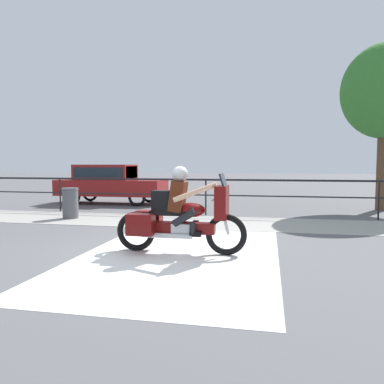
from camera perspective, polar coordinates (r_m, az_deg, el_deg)
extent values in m
plane|color=#565659|center=(7.23, -4.44, -8.66)|extent=(120.00, 120.00, 0.00)
cube|color=#99968E|center=(10.48, 0.73, -4.58)|extent=(44.00, 2.40, 0.01)
cube|color=silver|center=(6.94, -1.53, -9.17)|extent=(3.44, 6.00, 0.01)
cube|color=black|center=(11.86, 2.12, 1.88)|extent=(36.00, 0.04, 0.06)
cube|color=black|center=(11.89, 2.11, -0.48)|extent=(36.00, 0.03, 0.04)
cylinder|color=black|center=(13.69, -19.44, -0.34)|extent=(0.05, 0.05, 1.16)
cylinder|color=black|center=(11.89, 2.11, -0.75)|extent=(0.05, 0.05, 1.16)
cylinder|color=black|center=(12.14, 26.58, -1.10)|extent=(0.05, 0.05, 1.16)
torus|color=black|center=(6.70, 5.23, -6.49)|extent=(0.74, 0.11, 0.74)
torus|color=black|center=(7.08, -8.54, -5.93)|extent=(0.74, 0.11, 0.74)
cube|color=#5B0C0C|center=(6.82, -1.86, -5.42)|extent=(1.28, 0.22, 0.20)
cube|color=silver|center=(6.82, -1.58, -5.85)|extent=(0.34, 0.26, 0.26)
ellipsoid|color=#5B0C0C|center=(6.73, -0.18, -2.74)|extent=(0.54, 0.30, 0.26)
cube|color=black|center=(6.82, -3.24, -3.16)|extent=(0.74, 0.28, 0.08)
cube|color=#5B0C0C|center=(6.62, 4.57, -1.56)|extent=(0.20, 0.58, 0.58)
cube|color=#1E232B|center=(6.59, 4.77, 1.83)|extent=(0.10, 0.50, 0.24)
cylinder|color=silver|center=(6.64, 3.38, -1.11)|extent=(0.04, 0.70, 0.04)
cylinder|color=silver|center=(6.74, -3.86, -6.67)|extent=(0.93, 0.09, 0.09)
cube|color=#5B0C0C|center=(6.77, -7.82, -4.92)|extent=(0.48, 0.28, 0.38)
cube|color=#5B0C0C|center=(7.22, -6.55, -4.34)|extent=(0.48, 0.28, 0.38)
cylinder|color=silver|center=(6.65, 4.99, -4.04)|extent=(0.19, 0.06, 0.57)
cube|color=#4C1E0F|center=(6.76, -2.14, -0.63)|extent=(0.31, 0.36, 0.58)
sphere|color=tan|center=(6.73, -1.82, 2.57)|extent=(0.23, 0.23, 0.23)
sphere|color=#B7B7BC|center=(6.72, -1.82, 2.74)|extent=(0.29, 0.29, 0.29)
cylinder|color=black|center=(6.62, -1.18, -3.91)|extent=(0.44, 0.13, 0.34)
cylinder|color=black|center=(6.62, 0.09, -5.56)|extent=(0.11, 0.11, 0.20)
cube|color=black|center=(6.62, 0.52, -6.41)|extent=(0.20, 0.10, 0.09)
cylinder|color=black|center=(6.91, -0.63, -3.56)|extent=(0.44, 0.13, 0.34)
cylinder|color=black|center=(6.91, 0.59, -5.15)|extent=(0.11, 0.11, 0.20)
cube|color=black|center=(6.91, 1.00, -5.96)|extent=(0.20, 0.10, 0.09)
cylinder|color=tan|center=(6.39, 0.08, -0.19)|extent=(0.69, 0.09, 0.33)
cylinder|color=tan|center=(6.97, 1.06, 0.18)|extent=(0.69, 0.09, 0.33)
cube|color=black|center=(6.84, -4.58, -1.33)|extent=(0.34, 0.26, 0.37)
cube|color=maroon|center=(15.66, -12.13, 0.69)|extent=(4.37, 1.64, 0.63)
cube|color=maroon|center=(15.74, -13.04, 2.97)|extent=(2.27, 1.44, 0.62)
cube|color=#19232D|center=(15.31, -9.23, 2.99)|extent=(0.04, 1.28, 0.49)
cube|color=#19232D|center=(15.74, -13.04, 2.97)|extent=(2.09, 1.48, 0.40)
torus|color=black|center=(14.48, -8.40, -0.80)|extent=(0.70, 0.11, 0.70)
torus|color=black|center=(15.90, -6.54, -0.33)|extent=(0.70, 0.11, 0.70)
torus|color=black|center=(15.61, -17.78, -0.59)|extent=(0.70, 0.11, 0.70)
torus|color=black|center=(16.94, -15.28, -0.18)|extent=(0.70, 0.11, 0.70)
cylinder|color=#515156|center=(11.70, -18.04, -1.79)|extent=(0.46, 0.46, 0.85)
cylinder|color=#515156|center=(11.66, -18.09, 0.45)|extent=(0.48, 0.48, 0.06)
cylinder|color=brown|center=(14.70, 27.06, 3.18)|extent=(0.41, 0.41, 2.92)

